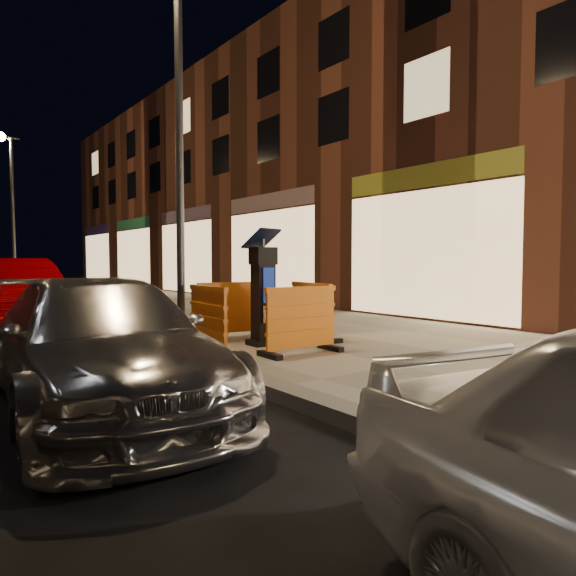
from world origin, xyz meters
TOP-DOWN VIEW (x-y plane):
  - ground_plane at (0.00, 0.00)m, footprint 120.00×120.00m
  - sidewalk at (3.00, 0.00)m, footprint 6.00×60.00m
  - kerb at (0.00, 0.00)m, footprint 0.30×60.00m
  - parking_kiosk at (1.28, 2.29)m, footprint 0.58×0.58m
  - barrier_front at (1.28, 1.34)m, footprint 1.21×0.52m
  - barrier_back at (1.28, 3.24)m, footprint 1.27×0.68m
  - barrier_kerbside at (0.33, 2.29)m, footprint 0.58×1.24m
  - barrier_bldgside at (2.23, 2.29)m, footprint 0.66×1.26m
  - car_silver at (-1.60, 0.85)m, footprint 2.09×4.48m
  - car_red at (-1.59, 6.81)m, footprint 1.95×4.68m
  - street_lamp_mid at (0.25, 3.00)m, footprint 0.12×0.12m
  - street_lamp_far at (0.25, 18.00)m, footprint 0.12×0.12m

SIDE VIEW (x-z plane):
  - ground_plane at x=0.00m, z-range 0.00..0.00m
  - car_silver at x=-1.60m, z-range -0.63..0.63m
  - car_red at x=-1.59m, z-range -0.75..0.75m
  - sidewalk at x=3.00m, z-range 0.00..0.15m
  - kerb at x=0.00m, z-range 0.00..0.15m
  - barrier_front at x=1.28m, z-range 0.15..1.09m
  - barrier_back at x=1.28m, z-range 0.15..1.09m
  - barrier_kerbside at x=0.33m, z-range 0.15..1.09m
  - barrier_bldgside at x=2.23m, z-range 0.15..1.09m
  - parking_kiosk at x=1.28m, z-range 0.15..1.83m
  - street_lamp_mid at x=0.25m, z-range 0.15..6.15m
  - street_lamp_far at x=0.25m, z-range 0.15..6.15m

